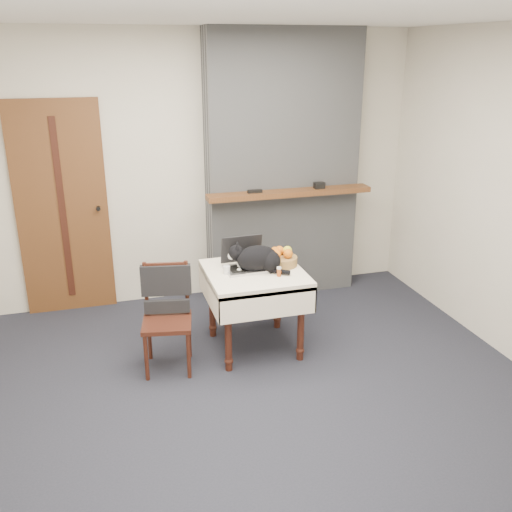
{
  "coord_description": "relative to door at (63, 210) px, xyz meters",
  "views": [
    {
      "loc": [
        -0.9,
        -3.42,
        2.4
      ],
      "look_at": [
        0.29,
        0.68,
        0.85
      ],
      "focal_mm": 40.0,
      "sensor_mm": 36.0,
      "label": 1
    }
  ],
  "objects": [
    {
      "name": "cream_jar",
      "position": [
        1.26,
        -1.24,
        -0.27
      ],
      "size": [
        0.06,
        0.06,
        0.06
      ],
      "primitive_type": "cylinder",
      "color": "silver",
      "rests_on": "side_table"
    },
    {
      "name": "side_table",
      "position": [
        1.49,
        -1.25,
        -0.41
      ],
      "size": [
        0.78,
        0.78,
        0.7
      ],
      "color": "#38130F",
      "rests_on": "ground"
    },
    {
      "name": "chair",
      "position": [
        0.76,
        -1.3,
        -0.46
      ],
      "size": [
        0.44,
        0.44,
        0.85
      ],
      "rotation": [
        0.0,
        0.0,
        -0.18
      ],
      "color": "#38130F",
      "rests_on": "ground"
    },
    {
      "name": "pill_bottle",
      "position": [
        1.65,
        -1.42,
        -0.26
      ],
      "size": [
        0.04,
        0.04,
        0.08
      ],
      "color": "#9F4313",
      "rests_on": "side_table"
    },
    {
      "name": "fruit_basket",
      "position": [
        1.74,
        -1.18,
        -0.24
      ],
      "size": [
        0.26,
        0.26,
        0.15
      ],
      "color": "olive",
      "rests_on": "side_table"
    },
    {
      "name": "chimney",
      "position": [
        2.1,
        -0.13,
        0.3
      ],
      "size": [
        1.62,
        0.48,
        2.6
      ],
      "color": "gray",
      "rests_on": "ground"
    },
    {
      "name": "door",
      "position": [
        0.0,
        0.0,
        0.0
      ],
      "size": [
        0.82,
        0.1,
        2.0
      ],
      "color": "brown",
      "rests_on": "ground"
    },
    {
      "name": "room_shell",
      "position": [
        1.2,
        -1.51,
        0.76
      ],
      "size": [
        4.52,
        4.01,
        2.61
      ],
      "color": "beige",
      "rests_on": "ground"
    },
    {
      "name": "desk_clutter",
      "position": [
        1.7,
        -1.24,
        -0.3
      ],
      "size": [
        0.15,
        0.03,
        0.01
      ],
      "primitive_type": "cube",
      "rotation": [
        0.0,
        0.0,
        0.06
      ],
      "color": "black",
      "rests_on": "side_table"
    },
    {
      "name": "ground",
      "position": [
        1.2,
        -1.97,
        -1.0
      ],
      "size": [
        4.5,
        4.5,
        0.0
      ],
      "primitive_type": "plane",
      "color": "black",
      "rests_on": "ground"
    },
    {
      "name": "laptop",
      "position": [
        1.43,
        -1.16,
        -0.24
      ],
      "size": [
        0.36,
        0.31,
        0.26
      ],
      "rotation": [
        0.0,
        0.0,
        0.04
      ],
      "color": "#B7B7BC",
      "rests_on": "side_table"
    },
    {
      "name": "cat",
      "position": [
        1.52,
        -1.26,
        -0.19
      ],
      "size": [
        0.47,
        0.33,
        0.25
      ],
      "rotation": [
        0.0,
        0.0,
        -0.29
      ],
      "color": "black",
      "rests_on": "side_table"
    }
  ]
}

